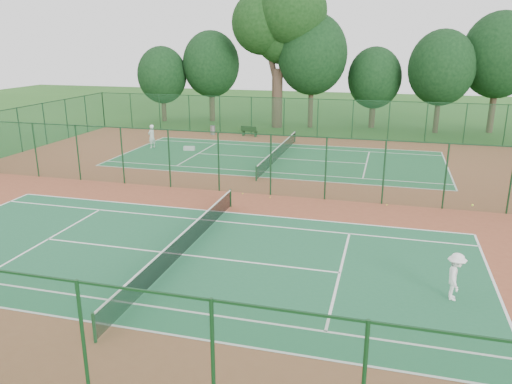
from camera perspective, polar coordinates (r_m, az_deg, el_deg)
ground at (r=28.75m, az=-1.32°, el=-0.11°), size 120.00×120.00×0.00m
red_pad at (r=28.75m, az=-1.32°, el=-0.10°), size 40.00×36.00×0.01m
court_near at (r=20.80m, az=-8.38°, el=-7.11°), size 23.77×10.97×0.01m
court_far at (r=37.17m, az=2.60°, el=3.85°), size 23.77×10.97×0.01m
fence_north at (r=45.52m, az=5.13°, el=8.46°), size 40.00×0.09×3.50m
fence_south at (r=13.23m, az=-24.76°, el=-15.06°), size 40.00×0.09×3.50m
fence_divider at (r=28.28m, az=-1.35°, el=3.30°), size 40.00×0.09×3.50m
tennis_net_near at (r=20.60m, az=-8.44°, el=-5.76°), size 0.10×12.90×0.97m
tennis_net_far at (r=37.05m, az=2.61°, el=4.65°), size 0.10×12.90×0.97m
player_near at (r=18.20m, az=21.82°, el=-8.96°), size 0.67×1.10×1.67m
player_far at (r=41.57m, az=-11.83°, el=6.25°), size 0.63×0.79×1.90m
trash_bin at (r=46.90m, az=-4.97°, el=7.06°), size 0.54×0.54×0.83m
bench at (r=45.82m, az=-0.78°, el=6.99°), size 1.60×0.73×0.95m
kit_bag at (r=40.26m, az=-7.64°, el=4.97°), size 0.90×0.42×0.33m
stray_ball_a at (r=27.81m, az=1.61°, el=-0.61°), size 0.06×0.06×0.06m
stray_ball_b at (r=27.44m, az=14.72°, el=-1.43°), size 0.07×0.07×0.07m
stray_ball_c at (r=28.48m, az=-1.53°, el=-0.18°), size 0.07×0.07×0.07m
big_tree at (r=50.48m, az=2.70°, el=18.85°), size 9.30×6.81×14.28m
evergreen_row at (r=51.82m, az=6.86°, el=7.47°), size 39.00×5.00×12.00m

